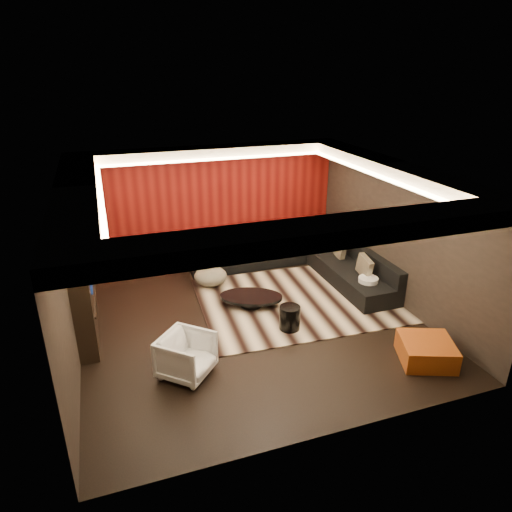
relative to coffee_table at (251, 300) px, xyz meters
name	(u,v)px	position (x,y,z in m)	size (l,w,h in m)	color
floor	(251,322)	(-0.19, -0.58, -0.13)	(6.00, 6.00, 0.02)	black
ceiling	(251,172)	(-0.19, -0.58, 2.69)	(6.00, 6.00, 0.02)	silver
wall_back	(210,206)	(-0.19, 2.43, 1.28)	(6.00, 0.02, 2.80)	black
wall_left	(67,276)	(-3.20, -0.58, 1.28)	(0.02, 6.00, 2.80)	black
wall_right	(397,233)	(2.82, -0.58, 1.28)	(0.02, 6.00, 2.80)	black
red_feature_wall	(210,206)	(-0.19, 2.39, 1.28)	(5.98, 0.05, 2.78)	#6B0C0A
soffit_back	(211,152)	(-0.19, 2.12, 2.57)	(6.00, 0.60, 0.22)	silver
soffit_front	(326,232)	(-0.19, -3.28, 2.57)	(6.00, 0.60, 0.22)	silver
soffit_left	(75,194)	(-2.89, -0.58, 2.57)	(0.60, 4.80, 0.22)	silver
soffit_right	(391,168)	(2.51, -0.58, 2.57)	(0.60, 4.80, 0.22)	silver
cove_back	(215,159)	(-0.19, 1.78, 2.48)	(4.80, 0.08, 0.04)	#FFD899
cove_front	(313,230)	(-0.19, -2.94, 2.48)	(4.80, 0.08, 0.04)	#FFD899
cove_left	(101,197)	(-2.55, -0.58, 2.48)	(0.08, 4.80, 0.04)	#FFD899
cove_right	(375,175)	(2.17, -0.58, 2.48)	(0.08, 4.80, 0.04)	#FFD899
tv_surround	(81,277)	(-3.04, 0.02, 0.98)	(0.30, 2.00, 2.20)	black
tv_screen	(88,257)	(-2.88, 0.02, 1.33)	(0.04, 1.30, 0.80)	black
tv_shelf	(94,296)	(-2.88, 0.02, 0.58)	(0.04, 1.60, 0.04)	black
rug	(300,299)	(1.01, -0.10, -0.11)	(4.00, 3.00, 0.02)	beige
coffee_table	(251,300)	(0.00, 0.00, 0.00)	(1.23, 1.23, 0.21)	black
drum_stool	(290,318)	(0.38, -1.06, 0.12)	(0.38, 0.38, 0.44)	black
striped_pouf	(211,276)	(-0.54, 1.15, 0.09)	(0.71, 0.71, 0.39)	beige
white_side_table	(367,289)	(2.31, -0.52, 0.12)	(0.39, 0.39, 0.49)	white
orange_ottoman	(426,351)	(2.09, -2.65, 0.06)	(0.81, 0.81, 0.36)	#9F4114
armchair	(186,356)	(-1.62, -1.74, 0.22)	(0.72, 0.75, 0.68)	white
sectional_sofa	(297,260)	(1.54, 1.28, 0.14)	(3.65, 3.50, 0.75)	black
throw_pillows	(295,245)	(1.49, 1.29, 0.50)	(2.98, 2.73, 0.50)	#C2B18E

